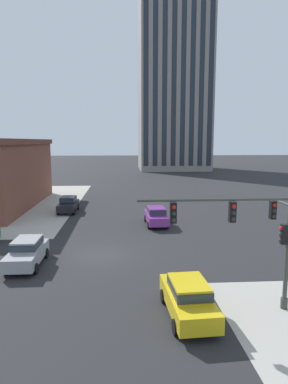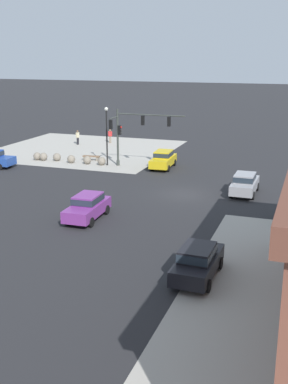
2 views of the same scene
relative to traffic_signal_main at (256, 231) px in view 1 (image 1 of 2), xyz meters
The scene contains 7 objects.
ground_plane 11.43m from the traffic_signal_main, 134.33° to the left, with size 320.00×320.00×0.00m, color #262628.
traffic_signal_main is the anchor object (origin of this frame).
car_main_northbound_near 25.23m from the traffic_signal_main, 118.59° to the left, with size 1.94×4.43×1.68m.
car_main_southbound_far 4.27m from the traffic_signal_main, 168.83° to the right, with size 2.09×4.50×1.68m.
car_cross_westbound 13.74m from the traffic_signal_main, 153.10° to the left, with size 1.90×4.41×1.68m.
car_main_mid 16.22m from the traffic_signal_main, 100.71° to the left, with size 2.02×4.47×1.68m.
residential_tower_skyline_right 85.48m from the traffic_signal_main, 84.29° to the left, with size 18.53×16.91×78.63m.
Camera 1 is at (1.56, -22.01, 7.69)m, focal length 31.21 mm.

